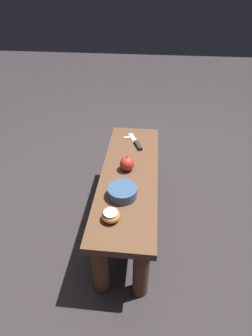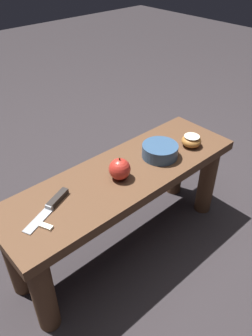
{
  "view_description": "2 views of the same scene",
  "coord_description": "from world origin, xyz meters",
  "px_view_note": "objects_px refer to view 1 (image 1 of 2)",
  "views": [
    {
      "loc": [
        1.13,
        0.1,
        1.32
      ],
      "look_at": [
        -0.01,
        -0.02,
        0.44
      ],
      "focal_mm": 28.0,
      "sensor_mm": 36.0,
      "label": 1
    },
    {
      "loc": [
        -0.66,
        -0.75,
        1.16
      ],
      "look_at": [
        -0.01,
        -0.02,
        0.44
      ],
      "focal_mm": 35.0,
      "sensor_mm": 36.0,
      "label": 2
    }
  ],
  "objects_px": {
    "apple_cut": "(111,216)",
    "bowl": "(122,192)",
    "wooden_bench": "(129,187)",
    "apple_whole": "(127,164)",
    "knife": "(137,143)"
  },
  "relations": [
    {
      "from": "apple_cut",
      "to": "bowl",
      "type": "bearing_deg",
      "value": 167.67
    },
    {
      "from": "wooden_bench",
      "to": "bowl",
      "type": "bearing_deg",
      "value": -5.85
    },
    {
      "from": "wooden_bench",
      "to": "apple_whole",
      "type": "bearing_deg",
      "value": -153.84
    },
    {
      "from": "knife",
      "to": "apple_cut",
      "type": "relative_size",
      "value": 2.52
    },
    {
      "from": "apple_whole",
      "to": "bowl",
      "type": "distance_m",
      "value": 0.22
    },
    {
      "from": "apple_cut",
      "to": "wooden_bench",
      "type": "bearing_deg",
      "value": 171.1
    },
    {
      "from": "wooden_bench",
      "to": "bowl",
      "type": "xyz_separation_m",
      "value": [
        0.18,
        -0.02,
        0.13
      ]
    },
    {
      "from": "apple_whole",
      "to": "apple_cut",
      "type": "relative_size",
      "value": 1.09
    },
    {
      "from": "knife",
      "to": "apple_cut",
      "type": "bearing_deg",
      "value": 151.07
    },
    {
      "from": "knife",
      "to": "apple_whole",
      "type": "distance_m",
      "value": 0.27
    },
    {
      "from": "bowl",
      "to": "apple_cut",
      "type": "bearing_deg",
      "value": -12.33
    },
    {
      "from": "knife",
      "to": "bowl",
      "type": "distance_m",
      "value": 0.48
    },
    {
      "from": "apple_cut",
      "to": "bowl",
      "type": "xyz_separation_m",
      "value": [
        -0.16,
        0.03,
        0.0
      ]
    },
    {
      "from": "knife",
      "to": "bowl",
      "type": "relative_size",
      "value": 1.45
    },
    {
      "from": "apple_whole",
      "to": "wooden_bench",
      "type": "bearing_deg",
      "value": 26.16
    }
  ]
}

